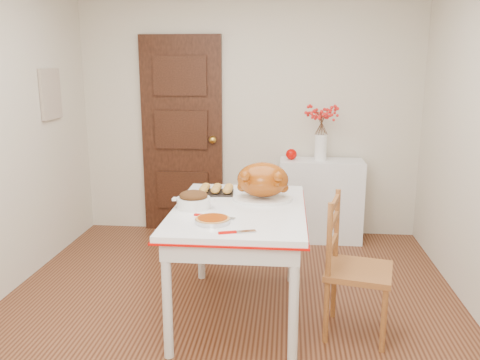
# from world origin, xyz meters

# --- Properties ---
(floor) EXTENTS (3.50, 4.00, 0.00)m
(floor) POSITION_xyz_m (0.00, 0.00, 0.00)
(floor) COLOR #421D0E
(floor) RESTS_ON ground
(wall_back) EXTENTS (3.50, 0.00, 2.50)m
(wall_back) POSITION_xyz_m (0.00, 2.00, 1.25)
(wall_back) COLOR beige
(wall_back) RESTS_ON ground
(wall_front) EXTENTS (3.50, 0.00, 2.50)m
(wall_front) POSITION_xyz_m (0.00, -2.00, 1.25)
(wall_front) COLOR beige
(wall_front) RESTS_ON ground
(door_back) EXTENTS (0.85, 0.06, 2.06)m
(door_back) POSITION_xyz_m (-0.70, 1.97, 1.03)
(door_back) COLOR black
(door_back) RESTS_ON ground
(photo_board) EXTENTS (0.03, 0.35, 0.45)m
(photo_board) POSITION_xyz_m (-1.73, 1.20, 1.50)
(photo_board) COLOR beige
(photo_board) RESTS_ON ground
(sideboard) EXTENTS (0.83, 0.37, 0.83)m
(sideboard) POSITION_xyz_m (0.75, 1.78, 0.41)
(sideboard) COLOR white
(sideboard) RESTS_ON floor
(kitchen_table) EXTENTS (0.91, 1.33, 0.80)m
(kitchen_table) POSITION_xyz_m (0.09, 0.12, 0.40)
(kitchen_table) COLOR white
(kitchen_table) RESTS_ON floor
(chair_oak) EXTENTS (0.49, 0.49, 0.94)m
(chair_oak) POSITION_xyz_m (0.89, -0.07, 0.47)
(chair_oak) COLOR #9F5B24
(chair_oak) RESTS_ON floor
(berry_vase) EXTENTS (0.28, 0.28, 0.53)m
(berry_vase) POSITION_xyz_m (0.74, 1.78, 1.10)
(berry_vase) COLOR white
(berry_vase) RESTS_ON sideboard
(apple) EXTENTS (0.11, 0.11, 0.11)m
(apple) POSITION_xyz_m (0.45, 1.78, 0.88)
(apple) COLOR #BC0500
(apple) RESTS_ON sideboard
(turkey_platter) EXTENTS (0.48, 0.41, 0.27)m
(turkey_platter) POSITION_xyz_m (0.24, 0.32, 0.94)
(turkey_platter) COLOR #953F13
(turkey_platter) RESTS_ON kitchen_table
(pumpkin_pie) EXTENTS (0.26, 0.26, 0.05)m
(pumpkin_pie) POSITION_xyz_m (-0.04, -0.24, 0.82)
(pumpkin_pie) COLOR #8D2F02
(pumpkin_pie) RESTS_ON kitchen_table
(stuffing_dish) EXTENTS (0.34, 0.30, 0.11)m
(stuffing_dish) POSITION_xyz_m (-0.22, 0.08, 0.86)
(stuffing_dish) COLOR brown
(stuffing_dish) RESTS_ON kitchen_table
(rolls_tray) EXTENTS (0.27, 0.22, 0.07)m
(rolls_tray) POSITION_xyz_m (-0.12, 0.47, 0.83)
(rolls_tray) COLOR #B4803D
(rolls_tray) RESTS_ON kitchen_table
(pie_server) EXTENTS (0.23, 0.13, 0.01)m
(pie_server) POSITION_xyz_m (0.13, -0.41, 0.81)
(pie_server) COLOR silver
(pie_server) RESTS_ON kitchen_table
(carving_knife) EXTENTS (0.28, 0.13, 0.01)m
(carving_knife) POSITION_xyz_m (-0.05, -0.13, 0.81)
(carving_knife) COLOR silver
(carving_knife) RESTS_ON kitchen_table
(drinking_glass) EXTENTS (0.07, 0.07, 0.10)m
(drinking_glass) POSITION_xyz_m (0.14, 0.67, 0.85)
(drinking_glass) COLOR white
(drinking_glass) RESTS_ON kitchen_table
(shaker_pair) EXTENTS (0.09, 0.04, 0.09)m
(shaker_pair) POSITION_xyz_m (0.36, 0.66, 0.84)
(shaker_pair) COLOR white
(shaker_pair) RESTS_ON kitchen_table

